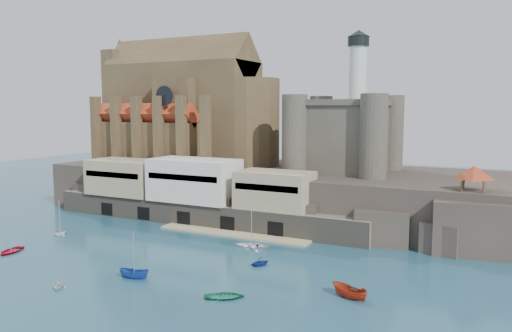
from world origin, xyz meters
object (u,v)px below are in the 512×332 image
object	(u,v)px
church	(187,113)
boat_0	(11,252)
boat_2	(134,278)
boat_1	(58,287)
pavilion	(474,174)
castle_keep	(345,132)

from	to	relation	value
church	boat_0	size ratio (longest dim) A/B	9.33
boat_2	boat_0	bearing A→B (deg)	79.57
boat_1	church	bearing A→B (deg)	71.42
pavilion	boat_1	xyz separation A→B (m)	(-46.99, -42.13, -12.73)
castle_keep	church	bearing A→B (deg)	178.89
pavilion	boat_0	bearing A→B (deg)	-152.89
pavilion	boat_2	bearing A→B (deg)	-139.32
boat_1	boat_2	xyz separation A→B (m)	(6.50, 7.33, 0.00)
boat_0	boat_2	distance (m)	26.20
church	castle_keep	xyz separation A→B (m)	(40.21, -0.78, -3.81)
church	boat_1	bearing A→B (deg)	-71.73
castle_keep	boat_2	size ratio (longest dim) A/B	6.49
church	boat_2	bearing A→B (deg)	-63.15
church	pavilion	distance (m)	68.65
castle_keep	boat_1	distance (m)	63.65
church	castle_keep	size ratio (longest dim) A/B	1.60
boat_1	pavilion	bearing A→B (deg)	5.03
castle_keep	boat_1	world-z (taller)	castle_keep
castle_keep	pavilion	world-z (taller)	castle_keep
boat_0	pavilion	bearing A→B (deg)	11.04
pavilion	boat_2	xyz separation A→B (m)	(-40.49, -34.80, -12.73)
boat_0	boat_1	world-z (taller)	boat_0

